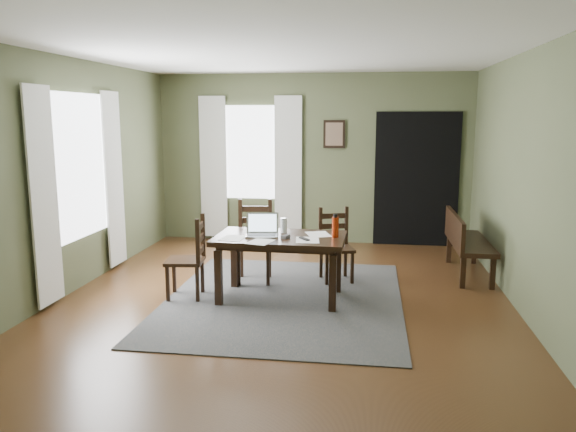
% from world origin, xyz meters
% --- Properties ---
extents(ground, '(5.00, 6.00, 0.01)m').
position_xyz_m(ground, '(0.00, 0.00, -0.01)').
color(ground, '#492C16').
extents(room_shell, '(5.02, 6.02, 2.71)m').
position_xyz_m(room_shell, '(0.00, 0.00, 1.80)').
color(room_shell, '#51593A').
rests_on(room_shell, ground).
extents(rug, '(2.60, 3.20, 0.01)m').
position_xyz_m(rug, '(0.00, 0.00, 0.01)').
color(rug, '#393939').
rests_on(rug, ground).
extents(dining_table, '(1.45, 0.89, 0.71)m').
position_xyz_m(dining_table, '(-0.05, 0.01, 0.64)').
color(dining_table, black).
rests_on(dining_table, rug).
extents(chair_end, '(0.46, 0.45, 0.93)m').
position_xyz_m(chair_end, '(-1.06, -0.09, 0.46)').
color(chair_end, black).
rests_on(chair_end, rug).
extents(chair_back_left, '(0.49, 0.49, 1.00)m').
position_xyz_m(chair_back_left, '(-0.47, 0.67, 0.49)').
color(chair_back_left, black).
rests_on(chair_back_left, rug).
extents(chair_back_right, '(0.49, 0.49, 0.90)m').
position_xyz_m(chair_back_right, '(0.52, 0.84, 0.44)').
color(chair_back_right, black).
rests_on(chair_back_right, rug).
extents(bench, '(0.45, 1.41, 0.80)m').
position_xyz_m(bench, '(2.15, 1.33, 0.48)').
color(bench, black).
rests_on(bench, ground).
extents(laptop, '(0.39, 0.33, 0.24)m').
position_xyz_m(laptop, '(-0.25, 0.03, 0.79)').
color(laptop, '#B7B7BC').
rests_on(laptop, dining_table).
extents(computer_mouse, '(0.09, 0.12, 0.04)m').
position_xyz_m(computer_mouse, '(0.03, -0.09, 0.74)').
color(computer_mouse, '#3F3F42').
rests_on(computer_mouse, dining_table).
extents(tv_remote, '(0.14, 0.16, 0.02)m').
position_xyz_m(tv_remote, '(0.24, -0.13, 0.73)').
color(tv_remote, black).
rests_on(tv_remote, dining_table).
extents(drinking_glass, '(0.10, 0.10, 0.17)m').
position_xyz_m(drinking_glass, '(-0.03, 0.20, 0.81)').
color(drinking_glass, silver).
rests_on(drinking_glass, dining_table).
extents(water_bottle, '(0.10, 0.10, 0.26)m').
position_xyz_m(water_bottle, '(0.56, 0.04, 0.84)').
color(water_bottle, '#B52D0D').
rests_on(water_bottle, dining_table).
extents(paper_a, '(0.28, 0.34, 0.00)m').
position_xyz_m(paper_a, '(-0.54, -0.17, 0.73)').
color(paper_a, white).
rests_on(paper_a, dining_table).
extents(paper_b, '(0.28, 0.35, 0.00)m').
position_xyz_m(paper_b, '(0.28, -0.15, 0.73)').
color(paper_b, white).
rests_on(paper_b, dining_table).
extents(paper_d, '(0.33, 0.38, 0.00)m').
position_xyz_m(paper_d, '(0.36, 0.15, 0.73)').
color(paper_d, white).
rests_on(paper_d, dining_table).
extents(paper_e, '(0.30, 0.35, 0.00)m').
position_xyz_m(paper_e, '(-0.21, -0.31, 0.73)').
color(paper_e, white).
rests_on(paper_e, dining_table).
extents(window_left, '(0.01, 1.30, 1.70)m').
position_xyz_m(window_left, '(-2.47, 0.20, 1.45)').
color(window_left, white).
rests_on(window_left, ground).
extents(window_back, '(1.00, 0.01, 1.50)m').
position_xyz_m(window_back, '(-1.00, 2.97, 1.45)').
color(window_back, white).
rests_on(window_back, ground).
extents(curtain_left_near, '(0.03, 0.48, 2.30)m').
position_xyz_m(curtain_left_near, '(-2.44, -0.62, 1.20)').
color(curtain_left_near, silver).
rests_on(curtain_left_near, ground).
extents(curtain_left_far, '(0.03, 0.48, 2.30)m').
position_xyz_m(curtain_left_far, '(-2.44, 1.02, 1.20)').
color(curtain_left_far, silver).
rests_on(curtain_left_far, ground).
extents(curtain_back_left, '(0.44, 0.03, 2.30)m').
position_xyz_m(curtain_back_left, '(-1.62, 2.94, 1.20)').
color(curtain_back_left, silver).
rests_on(curtain_back_left, ground).
extents(curtain_back_right, '(0.44, 0.03, 2.30)m').
position_xyz_m(curtain_back_right, '(-0.38, 2.94, 1.20)').
color(curtain_back_right, silver).
rests_on(curtain_back_right, ground).
extents(framed_picture, '(0.34, 0.03, 0.44)m').
position_xyz_m(framed_picture, '(0.35, 2.97, 1.75)').
color(framed_picture, black).
rests_on(framed_picture, ground).
extents(doorway_back, '(1.30, 0.03, 2.10)m').
position_xyz_m(doorway_back, '(1.65, 2.97, 1.05)').
color(doorway_back, black).
rests_on(doorway_back, ground).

